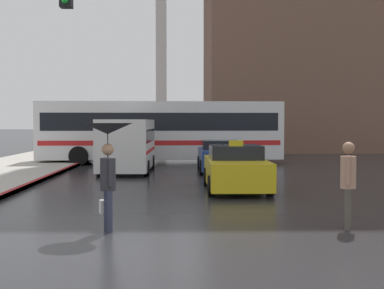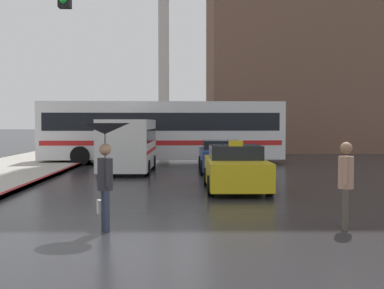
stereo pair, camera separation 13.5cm
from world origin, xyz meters
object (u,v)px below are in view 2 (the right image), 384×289
object	(u,v)px
pedestrian_with_umbrella	(105,146)
pedestrian_man	(346,177)
ambulance_van	(128,143)
monument_cross	(164,10)
taxi	(236,169)
sedan_red	(222,157)
city_bus	(162,129)

from	to	relation	value
pedestrian_with_umbrella	pedestrian_man	bearing A→B (deg)	-109.45
ambulance_van	monument_cross	xyz separation A→B (m)	(0.68, 23.14, 10.46)
taxi	sedan_red	bearing A→B (deg)	-89.98
pedestrian_man	monument_cross	world-z (taller)	monument_cross
taxi	sedan_red	size ratio (longest dim) A/B	1.00
city_bus	pedestrian_with_umbrella	bearing A→B (deg)	-3.60
taxi	pedestrian_with_umbrella	world-z (taller)	pedestrian_with_umbrella
taxi	city_bus	xyz separation A→B (m)	(-2.77, 10.89, 1.10)
ambulance_van	monument_cross	bearing A→B (deg)	-90.76
taxi	ambulance_van	size ratio (longest dim) A/B	0.81
pedestrian_with_umbrella	monument_cross	size ratio (longest dim) A/B	0.10
city_bus	monument_cross	size ratio (longest dim) A/B	0.60
sedan_red	pedestrian_with_umbrella	world-z (taller)	pedestrian_with_umbrella
ambulance_van	city_bus	xyz separation A→B (m)	(1.25, 4.74, 0.52)
ambulance_van	pedestrian_with_umbrella	xyz separation A→B (m)	(0.83, -12.45, 0.42)
sedan_red	pedestrian_with_umbrella	size ratio (longest dim) A/B	1.98
sedan_red	pedestrian_man	bearing A→B (deg)	97.40
ambulance_van	city_bus	size ratio (longest dim) A/B	0.42
pedestrian_with_umbrella	pedestrian_man	size ratio (longest dim) A/B	1.22
taxi	pedestrian_man	distance (m)	6.40
pedestrian_with_umbrella	ambulance_van	bearing A→B (deg)	-17.12
ambulance_van	city_bus	distance (m)	4.93
sedan_red	pedestrian_man	xyz separation A→B (m)	(1.61, -12.38, 0.39)
ambulance_van	taxi	bearing A→B (deg)	124.09
taxi	sedan_red	distance (m)	6.20
taxi	pedestrian_with_umbrella	distance (m)	7.14
sedan_red	city_bus	xyz separation A→B (m)	(-2.76, 4.69, 1.12)
ambulance_van	pedestrian_with_umbrella	distance (m)	12.49
pedestrian_man	monument_cross	bearing A→B (deg)	-153.15
sedan_red	ambulance_van	bearing A→B (deg)	0.79
pedestrian_with_umbrella	sedan_red	bearing A→B (deg)	-35.22
sedan_red	pedestrian_man	size ratio (longest dim) A/B	2.41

